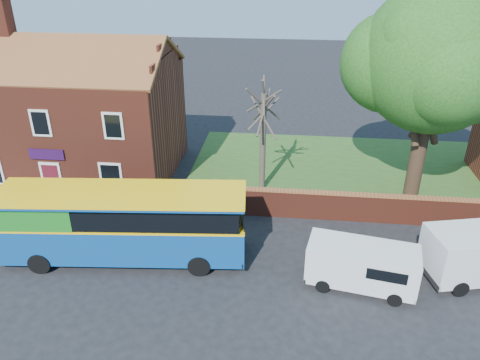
# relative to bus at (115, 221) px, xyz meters

# --- Properties ---
(ground) EXTENTS (120.00, 120.00, 0.00)m
(ground) POSITION_rel_bus_xyz_m (1.45, -2.52, -1.91)
(ground) COLOR black
(ground) RESTS_ON ground
(pavement) EXTENTS (18.00, 3.50, 0.12)m
(pavement) POSITION_rel_bus_xyz_m (-5.55, 3.23, -1.85)
(pavement) COLOR gray
(pavement) RESTS_ON ground
(kerb) EXTENTS (18.00, 0.15, 0.14)m
(kerb) POSITION_rel_bus_xyz_m (-5.55, 1.48, -1.84)
(kerb) COLOR slate
(kerb) RESTS_ON ground
(grass_strip) EXTENTS (26.00, 12.00, 0.04)m
(grass_strip) POSITION_rel_bus_xyz_m (14.45, 10.48, -1.89)
(grass_strip) COLOR #426B28
(grass_strip) RESTS_ON ground
(shop_building) EXTENTS (12.30, 8.13, 10.50)m
(shop_building) POSITION_rel_bus_xyz_m (-5.57, 8.97, 1.50)
(shop_building) COLOR maroon
(shop_building) RESTS_ON ground
(boundary_wall) EXTENTS (22.00, 0.38, 1.60)m
(boundary_wall) POSITION_rel_bus_xyz_m (14.45, 4.48, -1.10)
(boundary_wall) COLOR maroon
(boundary_wall) RESTS_ON ground
(bus) EXTENTS (11.28, 3.75, 3.37)m
(bus) POSITION_rel_bus_xyz_m (0.00, 0.00, 0.00)
(bus) COLOR #0D4691
(bus) RESTS_ON ground
(van_near) EXTENTS (4.77, 2.60, 1.99)m
(van_near) POSITION_rel_bus_xyz_m (10.95, -0.92, -0.80)
(van_near) COLOR white
(van_near) RESTS_ON ground
(large_tree) EXTENTS (9.68, 7.66, 11.81)m
(large_tree) POSITION_rel_bus_xyz_m (14.88, 7.65, 5.82)
(large_tree) COLOR black
(large_tree) RESTS_ON ground
(bare_tree) EXTENTS (2.40, 2.86, 6.40)m
(bare_tree) POSITION_rel_bus_xyz_m (6.17, 7.46, 1.37)
(bare_tree) COLOR #4C4238
(bare_tree) RESTS_ON ground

